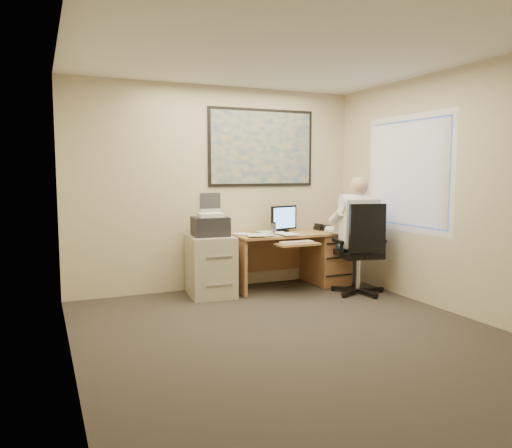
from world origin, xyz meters
name	(u,v)px	position (x,y,z in m)	size (l,w,h in m)	color
room_shell	(297,196)	(0.00, 0.00, 1.35)	(4.00, 4.50, 2.70)	#312B26
desk	(310,253)	(1.23, 1.90, 0.44)	(1.60, 0.97, 1.10)	#9F7644
world_map	(262,148)	(0.65, 2.23, 1.90)	(1.56, 0.03, 1.06)	#1E4C93
wall_calendar	(210,209)	(-0.10, 2.24, 1.08)	(0.28, 0.01, 0.42)	white
window_blinds	(407,173)	(1.97, 0.80, 1.55)	(0.06, 1.40, 1.30)	silver
filing_cabinet	(211,260)	(-0.23, 1.86, 0.45)	(0.60, 0.70, 1.06)	#B4AB91
office_chair	(362,268)	(1.56, 1.13, 0.34)	(0.83, 0.83, 1.18)	black
person	(358,236)	(1.55, 1.22, 0.75)	(0.63, 0.90, 1.51)	white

